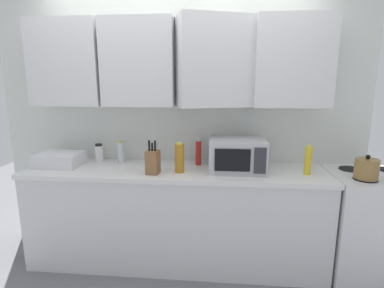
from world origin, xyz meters
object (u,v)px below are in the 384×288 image
(bottle_yellow_mustard, at_px, (308,161))
(bottle_clear_tall, at_px, (121,152))
(stove_range, at_px, (372,224))
(bottle_red_sauce, at_px, (198,152))
(microwave, at_px, (237,155))
(kettle, at_px, (367,169))
(knife_block, at_px, (153,162))
(bottle_amber_vinegar, at_px, (179,158))
(bottle_white_jar, at_px, (99,153))
(dish_rack, at_px, (60,160))

(bottle_yellow_mustard, distance_m, bottle_clear_tall, 1.69)
(stove_range, distance_m, bottle_red_sauce, 1.63)
(microwave, bearing_deg, bottle_yellow_mustard, -5.73)
(kettle, bearing_deg, bottle_yellow_mustard, 166.30)
(bottle_yellow_mustard, bearing_deg, microwave, 174.27)
(microwave, xyz_separation_m, knife_block, (-0.71, -0.15, -0.04))
(stove_range, relative_size, bottle_amber_vinegar, 3.50)
(knife_block, xyz_separation_m, bottle_white_jar, (-0.61, 0.35, -0.02))
(stove_range, bearing_deg, bottle_clear_tall, 175.28)
(stove_range, xyz_separation_m, bottle_red_sauce, (-1.52, 0.18, 0.57))
(stove_range, bearing_deg, dish_rack, 179.59)
(microwave, relative_size, bottle_white_jar, 2.74)
(bottle_clear_tall, bearing_deg, bottle_yellow_mustard, -7.63)
(bottle_amber_vinegar, xyz_separation_m, bottle_red_sauce, (0.14, 0.25, -0.01))
(kettle, distance_m, bottle_amber_vinegar, 1.50)
(kettle, xyz_separation_m, bottle_yellow_mustard, (-0.42, 0.10, 0.03))
(bottle_amber_vinegar, bearing_deg, knife_block, -165.83)
(bottle_red_sauce, bearing_deg, bottle_amber_vinegar, -119.62)
(dish_rack, bearing_deg, kettle, -3.49)
(stove_range, distance_m, bottle_clear_tall, 2.34)
(knife_block, height_order, bottle_yellow_mustard, knife_block)
(dish_rack, bearing_deg, bottle_clear_tall, 17.60)
(microwave, relative_size, bottle_amber_vinegar, 1.84)
(bottle_amber_vinegar, bearing_deg, bottle_yellow_mustard, 2.12)
(bottle_amber_vinegar, height_order, bottle_clear_tall, bottle_amber_vinegar)
(bottle_red_sauce, bearing_deg, kettle, -13.17)
(dish_rack, distance_m, bottle_yellow_mustard, 2.21)
(bottle_white_jar, xyz_separation_m, bottle_red_sauce, (0.98, -0.04, 0.03))
(bottle_amber_vinegar, relative_size, bottle_red_sauce, 1.03)
(stove_range, distance_m, dish_rack, 2.84)
(bottle_red_sauce, bearing_deg, stove_range, -6.60)
(bottle_yellow_mustard, height_order, bottle_white_jar, bottle_yellow_mustard)
(knife_block, height_order, bottle_amber_vinegar, knife_block)
(microwave, bearing_deg, kettle, -9.11)
(stove_range, xyz_separation_m, microwave, (-1.17, 0.02, 0.59))
(knife_block, bearing_deg, microwave, 12.19)
(bottle_yellow_mustard, relative_size, bottle_amber_vinegar, 0.95)
(knife_block, distance_m, bottle_red_sauce, 0.48)
(kettle, relative_size, bottle_amber_vinegar, 0.74)
(dish_rack, bearing_deg, bottle_red_sauce, 7.00)
(stove_range, bearing_deg, kettle, -140.53)
(kettle, distance_m, bottle_white_jar, 2.35)
(kettle, xyz_separation_m, bottle_clear_tall, (-2.10, 0.33, 0.01))
(bottle_white_jar, bearing_deg, microwave, -8.24)
(dish_rack, relative_size, bottle_clear_tall, 1.77)
(bottle_yellow_mustard, bearing_deg, bottle_clear_tall, 172.37)
(stove_range, bearing_deg, bottle_red_sauce, 173.40)
(bottle_amber_vinegar, height_order, bottle_white_jar, bottle_amber_vinegar)
(kettle, xyz_separation_m, bottle_amber_vinegar, (-1.50, 0.06, 0.03))
(microwave, relative_size, dish_rack, 1.26)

